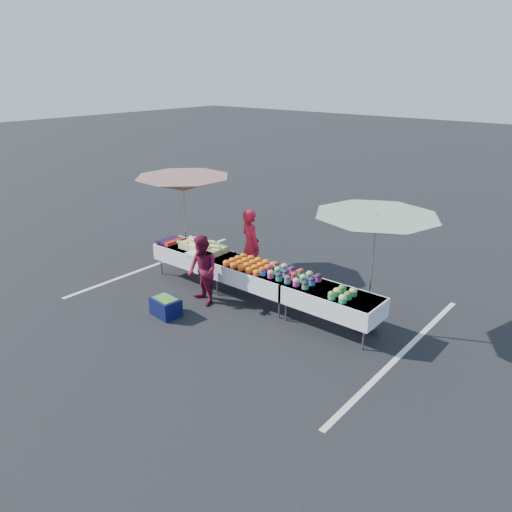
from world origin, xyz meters
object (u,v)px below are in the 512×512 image
Objects in this scene: table_center at (256,275)px; table_right at (332,300)px; table_left at (194,255)px; umbrella_left at (183,185)px; customer at (202,271)px; umbrella_right at (376,225)px; storage_bin at (166,306)px; vendor at (251,246)px.

table_right is at bearing 0.00° from table_center.
table_center is 1.80m from table_right.
table_left is 0.67× the size of umbrella_left.
table_center is at bearing 0.00° from table_left.
customer reaches higher than table_right.
customer is 0.60× the size of umbrella_right.
customer is 1.02m from storage_bin.
storage_bin is at bearing -84.89° from customer.
umbrella_left is at bearing 163.43° from customer.
umbrella_left is at bearing 133.76° from storage_bin.
vendor is (-0.77, 0.74, 0.25)m from table_center.
table_center is 1.00× the size of table_right.
table_left is 1.00× the size of table_center.
table_right is (1.80, 0.00, 0.00)m from table_center.
table_left is at bearing 180.00° from table_right.
table_center is at bearing 180.00° from table_right.
table_right reaches higher than storage_bin.
umbrella_left is (-0.70, 0.40, 1.45)m from table_left.
umbrella_left reaches higher than storage_bin.
table_left is at bearing 58.53° from vendor.
umbrella_left reaches higher than customer.
umbrella_right is at bearing 37.07° from table_right.
umbrella_left is at bearing 33.88° from vendor.
umbrella_right is (2.33, 0.40, 1.43)m from table_center.
table_right is at bearing -5.31° from umbrella_left.
customer is 0.51× the size of umbrella_left.
table_left is 3.60m from table_right.
table_right is 1.12× the size of vendor.
table_left and table_center have the same top height.
table_center is 0.67× the size of umbrella_left.
table_left is 1.00× the size of table_right.
table_center is 2.92m from umbrella_left.
table_right is 1.57m from umbrella_right.
vendor reaches higher than table_right.
table_right is 1.30× the size of customer.
vendor is 3.34m from umbrella_right.
table_right is 0.78× the size of umbrella_right.
customer is (-0.78, -0.75, 0.13)m from table_center.
umbrella_right is (4.83, 0.00, -0.02)m from umbrella_left.
umbrella_left is at bearing 150.26° from table_left.
storage_bin is at bearing -62.24° from table_left.
umbrella_right is at bearing 0.00° from umbrella_left.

